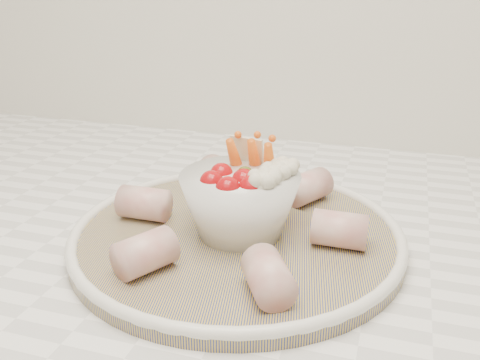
% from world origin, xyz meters
% --- Properties ---
extents(serving_platter, '(0.41, 0.41, 0.02)m').
position_xyz_m(serving_platter, '(0.03, 1.37, 0.93)').
color(serving_platter, navy).
rests_on(serving_platter, kitchen_counter).
extents(veggie_bowl, '(0.13, 0.13, 0.10)m').
position_xyz_m(veggie_bowl, '(0.03, 1.37, 0.97)').
color(veggie_bowl, white).
rests_on(veggie_bowl, serving_platter).
extents(cured_meat_rolls, '(0.27, 0.28, 0.04)m').
position_xyz_m(cured_meat_rolls, '(0.03, 1.37, 0.95)').
color(cured_meat_rolls, '#C45F59').
rests_on(cured_meat_rolls, serving_platter).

